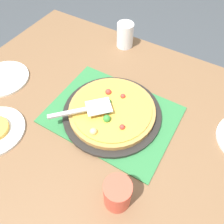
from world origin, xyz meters
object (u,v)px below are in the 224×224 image
(plate_side, at_px, (4,78))
(cup_near, at_px, (117,194))
(pizza, at_px, (112,110))
(pizza_server, at_px, (86,109))
(cup_far, at_px, (125,35))
(pizza_pan, at_px, (112,113))

(plate_side, xyz_separation_m, cup_near, (-0.69, 0.19, 0.06))
(pizza, bearing_deg, pizza_server, 44.97)
(plate_side, height_order, cup_far, cup_far)
(pizza_pan, height_order, plate_side, pizza_pan)
(pizza_pan, height_order, cup_near, cup_near)
(pizza, xyz_separation_m, pizza_server, (0.07, 0.07, 0.04))
(pizza_pan, height_order, cup_far, cup_far)
(cup_far, bearing_deg, pizza, 112.34)
(pizza_pan, bearing_deg, pizza, 67.46)
(pizza_pan, xyz_separation_m, cup_far, (0.17, -0.41, 0.05))
(pizza_pan, relative_size, plate_side, 1.73)
(plate_side, height_order, cup_near, cup_near)
(pizza, height_order, pizza_server, pizza_server)
(pizza_server, bearing_deg, cup_far, -78.14)
(plate_side, distance_m, pizza_server, 0.45)
(plate_side, distance_m, cup_far, 0.60)
(plate_side, bearing_deg, pizza_server, -179.29)
(pizza, bearing_deg, cup_far, -67.66)
(plate_side, distance_m, cup_near, 0.72)
(plate_side, bearing_deg, pizza, -171.83)
(cup_far, distance_m, pizza_server, 0.49)
(cup_near, bearing_deg, pizza_pan, -56.58)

